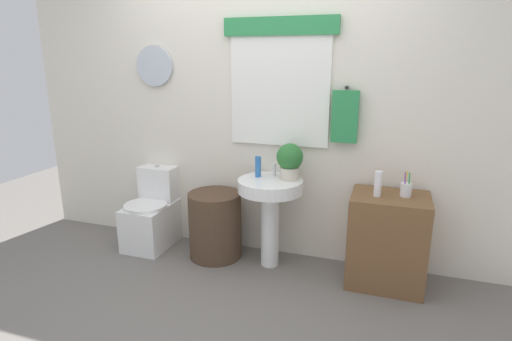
% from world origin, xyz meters
% --- Properties ---
extents(ground_plane, '(8.00, 8.00, 0.00)m').
position_xyz_m(ground_plane, '(0.00, 0.00, 0.00)').
color(ground_plane, slate).
extents(back_wall, '(4.40, 0.18, 2.60)m').
position_xyz_m(back_wall, '(0.00, 1.15, 1.31)').
color(back_wall, silver).
rests_on(back_wall, ground_plane).
extents(toilet, '(0.38, 0.51, 0.73)m').
position_xyz_m(toilet, '(-0.95, 0.88, 0.28)').
color(toilet, white).
rests_on(toilet, ground_plane).
extents(laundry_hamper, '(0.45, 0.45, 0.57)m').
position_xyz_m(laundry_hamper, '(-0.31, 0.85, 0.29)').
color(laundry_hamper, '#4C3828').
rests_on(laundry_hamper, ground_plane).
extents(pedestal_sink, '(0.52, 0.52, 0.74)m').
position_xyz_m(pedestal_sink, '(0.18, 0.85, 0.56)').
color(pedestal_sink, white).
rests_on(pedestal_sink, ground_plane).
extents(faucet, '(0.03, 0.03, 0.10)m').
position_xyz_m(faucet, '(0.18, 0.97, 0.79)').
color(faucet, silver).
rests_on(faucet, pedestal_sink).
extents(wooden_cabinet, '(0.56, 0.44, 0.71)m').
position_xyz_m(wooden_cabinet, '(1.10, 0.85, 0.35)').
color(wooden_cabinet, brown).
rests_on(wooden_cabinet, ground_plane).
extents(soap_bottle, '(0.05, 0.05, 0.17)m').
position_xyz_m(soap_bottle, '(0.06, 0.90, 0.83)').
color(soap_bottle, '#2D6BB7').
rests_on(soap_bottle, pedestal_sink).
extents(potted_plant, '(0.21, 0.21, 0.29)m').
position_xyz_m(potted_plant, '(0.32, 0.91, 0.90)').
color(potted_plant, beige).
rests_on(potted_plant, pedestal_sink).
extents(lotion_bottle, '(0.05, 0.05, 0.19)m').
position_xyz_m(lotion_bottle, '(1.01, 0.81, 0.80)').
color(lotion_bottle, white).
rests_on(lotion_bottle, wooden_cabinet).
extents(toothbrush_cup, '(0.08, 0.08, 0.19)m').
position_xyz_m(toothbrush_cup, '(1.20, 0.87, 0.76)').
color(toothbrush_cup, silver).
rests_on(toothbrush_cup, wooden_cabinet).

